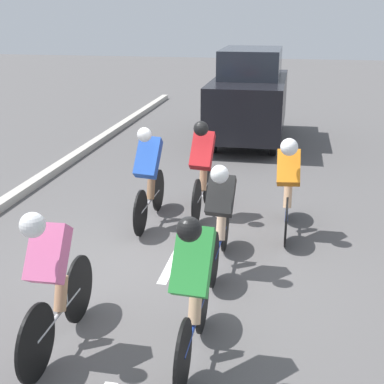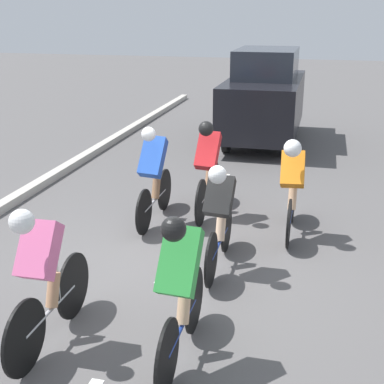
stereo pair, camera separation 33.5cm
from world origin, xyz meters
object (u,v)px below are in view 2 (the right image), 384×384
object	(u,v)px
cyclist_black	(219,214)
cyclist_blue	(153,173)
cyclist_pink	(43,273)
cyclist_green	(180,285)
cyclist_red	(208,166)
support_car	(264,97)
cyclist_orange	(292,184)

from	to	relation	value
cyclist_black	cyclist_blue	distance (m)	1.81
cyclist_pink	cyclist_green	xyz separation A→B (m)	(-1.32, -0.05, 0.02)
cyclist_blue	cyclist_green	bearing A→B (deg)	111.71
cyclist_green	cyclist_pink	bearing A→B (deg)	2.15
cyclist_red	cyclist_black	bearing A→B (deg)	106.59
cyclist_red	cyclist_blue	size ratio (longest dim) A/B	1.00
cyclist_green	support_car	distance (m)	8.95
cyclist_black	support_car	size ratio (longest dim) A/B	0.41
cyclist_pink	support_car	bearing A→B (deg)	-96.49
cyclist_pink	support_car	world-z (taller)	support_car
cyclist_pink	cyclist_red	size ratio (longest dim) A/B	0.98
cyclist_green	support_car	world-z (taller)	support_car
cyclist_pink	support_car	xyz separation A→B (m)	(-1.02, -8.99, 0.32)
cyclist_orange	cyclist_blue	bearing A→B (deg)	-0.17
cyclist_blue	support_car	size ratio (longest dim) A/B	0.43
support_car	cyclist_green	bearing A→B (deg)	91.88
cyclist_green	cyclist_black	bearing A→B (deg)	-89.29
cyclist_pink	cyclist_black	world-z (taller)	cyclist_pink
cyclist_black	cyclist_green	xyz separation A→B (m)	(-0.02, 1.92, 0.06)
cyclist_black	cyclist_green	world-z (taller)	cyclist_green
cyclist_orange	cyclist_blue	world-z (taller)	cyclist_blue
cyclist_green	support_car	size ratio (longest dim) A/B	0.41
cyclist_black	cyclist_red	xyz separation A→B (m)	(0.53, -1.80, 0.06)
cyclist_orange	cyclist_pink	size ratio (longest dim) A/B	0.98
cyclist_black	cyclist_green	bearing A→B (deg)	90.71
cyclist_red	cyclist_blue	distance (m)	0.88
cyclist_orange	cyclist_green	distance (m)	3.31
cyclist_pink	cyclist_black	xyz separation A→B (m)	(-1.29, -1.97, -0.04)
cyclist_orange	cyclist_black	xyz separation A→B (m)	(0.79, 1.29, -0.04)
cyclist_red	cyclist_green	distance (m)	3.76
cyclist_red	cyclist_blue	xyz separation A→B (m)	(0.72, 0.50, -0.01)
cyclist_pink	cyclist_black	bearing A→B (deg)	-123.21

